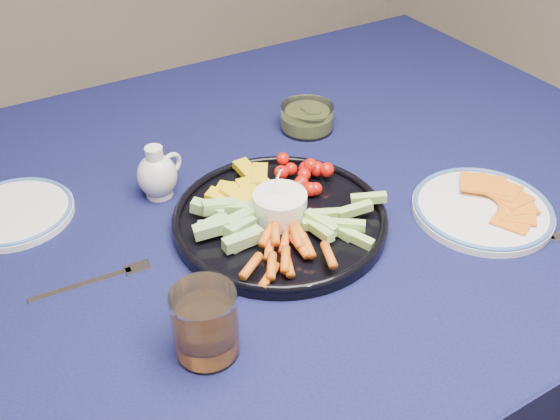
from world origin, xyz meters
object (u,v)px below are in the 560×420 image
dining_table (223,244)px  creamer_pitcher (158,175)px  crudite_platter (279,216)px  cheese_plate (483,207)px  side_plate_extra (14,212)px  pickle_bowl (307,119)px  juice_tumbler (206,327)px

dining_table → creamer_pitcher: 0.17m
crudite_platter → creamer_pitcher: size_ratio=3.66×
cheese_plate → side_plate_extra: cheese_plate is taller
pickle_bowl → side_plate_extra: size_ratio=0.56×
dining_table → cheese_plate: bearing=-33.8°
creamer_pitcher → pickle_bowl: 0.34m
juice_tumbler → side_plate_extra: juice_tumbler is taller
dining_table → crudite_platter: 0.16m
crudite_platter → juice_tumbler: bearing=-140.0°
crudite_platter → juice_tumbler: (-0.20, -0.17, 0.02)m
dining_table → juice_tumbler: juice_tumbler is taller
pickle_bowl → cheese_plate: size_ratio=0.46×
side_plate_extra → crudite_platter: bearing=-33.6°
side_plate_extra → juice_tumbler: bearing=-69.6°
pickle_bowl → side_plate_extra: (-0.56, -0.00, -0.01)m
crudite_platter → cheese_plate: (0.30, -0.14, -0.01)m
dining_table → side_plate_extra: size_ratio=8.93×
creamer_pitcher → cheese_plate: (0.43, -0.31, -0.03)m
pickle_bowl → side_plate_extra: bearing=-180.0°
crudite_platter → creamer_pitcher: 0.22m
crudite_platter → dining_table: bearing=118.8°
crudite_platter → pickle_bowl: crudite_platter is taller
creamer_pitcher → cheese_plate: size_ratio=0.41×
crudite_platter → pickle_bowl: (0.20, 0.24, 0.00)m
creamer_pitcher → juice_tumbler: juice_tumbler is taller
side_plate_extra → cheese_plate: bearing=-29.7°
creamer_pitcher → side_plate_extra: bearing=164.8°
pickle_bowl → cheese_plate: (0.10, -0.38, -0.01)m
crudite_platter → cheese_plate: crudite_platter is taller
crudite_platter → cheese_plate: size_ratio=1.51×
crudite_platter → pickle_bowl: bearing=49.4°
crudite_platter → pickle_bowl: 0.31m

